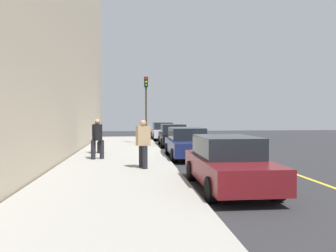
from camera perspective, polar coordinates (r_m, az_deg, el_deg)
ground_plane at (r=17.09m, az=2.72°, el=-5.27°), size 56.00×56.00×0.00m
sidewalk at (r=16.88m, az=-8.46°, el=-5.12°), size 28.00×4.60×0.15m
building_facade at (r=17.91m, az=-17.93°, el=19.24°), size 32.00×0.80×15.00m
lane_stripe_centre at (r=17.87m, az=12.94°, el=-5.00°), size 28.00×0.14×0.01m
parked_car_silver at (r=28.58m, az=-0.97°, el=-0.89°), size 4.47×1.91×1.51m
parked_car_black at (r=22.62m, az=0.89°, el=-1.61°), size 4.32×1.97×1.51m
parked_car_navy at (r=16.20m, az=3.34°, el=-2.97°), size 4.59×1.95×1.51m
parked_car_maroon at (r=9.59m, az=10.46°, el=-6.33°), size 4.43×1.92×1.51m
pedestrian_navy_coat at (r=17.25m, az=-12.34°, el=-1.70°), size 0.54×0.52×1.71m
pedestrian_black_coat at (r=15.01m, az=-12.25°, el=-2.02°), size 0.57×0.57×1.81m
pedestrian_tan_coat at (r=12.21m, az=-4.38°, el=-2.89°), size 0.58×0.55×1.80m
traffic_light_pole at (r=22.76m, az=-3.86°, el=4.75°), size 0.35×0.26×4.65m
rolling_suitcase at (r=17.67m, az=-11.88°, el=-3.64°), size 0.34×0.22×0.93m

